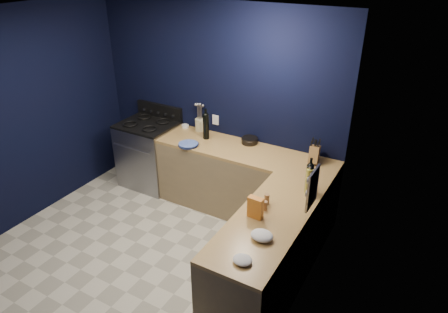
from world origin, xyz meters
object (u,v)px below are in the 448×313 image
Objects in this scene: gas_range at (150,155)px; utensil_crock at (200,125)px; crouton_bag at (255,208)px; knife_block at (314,154)px; plate_stack at (188,144)px.

utensil_crock reaches higher than gas_range.
gas_range is 5.54× the size of utensil_crock.
knife_block is at bearing 87.35° from crouton_bag.
crouton_bag is at bearing -27.62° from gas_range.
plate_stack is 1.49× the size of utensil_crock.
knife_block is 1.33m from crouton_bag.
utensil_crock is 2.10m from crouton_bag.
knife_block is (1.52, 0.36, 0.08)m from plate_stack.
plate_stack is at bearing 148.22° from crouton_bag.
crouton_bag is at bearing -34.40° from plate_stack.
plate_stack is 1.57m from knife_block.
knife_block is at bearing 3.63° from gas_range.
utensil_crock is 0.79× the size of crouton_bag.
crouton_bag reaches higher than gas_range.
knife_block is at bearing 13.45° from plate_stack.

